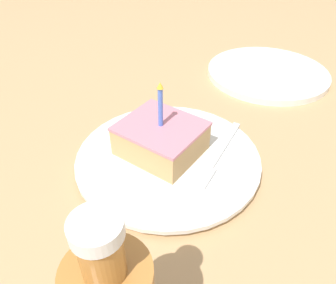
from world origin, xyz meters
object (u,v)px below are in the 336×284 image
object	(u,v)px
plate	(168,158)
fork	(216,157)
cake_slice	(159,137)
side_plate	(267,73)

from	to	relation	value
plate	fork	world-z (taller)	fork
plate	fork	distance (m)	0.08
cake_slice	side_plate	bearing A→B (deg)	175.88
cake_slice	fork	xyz separation A→B (m)	(-0.04, 0.08, -0.02)
fork	side_plate	bearing A→B (deg)	-170.93
cake_slice	side_plate	world-z (taller)	cake_slice
cake_slice	plate	bearing A→B (deg)	86.36
side_plate	cake_slice	bearing A→B (deg)	-4.12
fork	side_plate	world-z (taller)	fork
fork	side_plate	distance (m)	0.36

